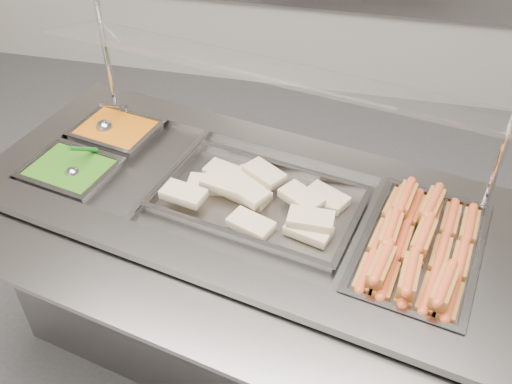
% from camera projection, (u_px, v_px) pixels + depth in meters
% --- Properties ---
extents(steam_counter, '(1.86, 1.11, 0.83)m').
position_uv_depth(steam_counter, '(245.00, 278.00, 2.12)').
color(steam_counter, slate).
rests_on(steam_counter, ground).
extents(tray_rail, '(1.67, 0.67, 0.05)m').
position_uv_depth(tray_rail, '(168.00, 307.00, 1.55)').
color(tray_rail, gray).
rests_on(tray_rail, steam_counter).
extents(sneeze_guard, '(1.55, 0.58, 0.41)m').
position_uv_depth(sneeze_guard, '(270.00, 73.00, 1.77)').
color(sneeze_guard, silver).
rests_on(sneeze_guard, steam_counter).
extents(pan_hotdogs, '(0.41, 0.56, 0.09)m').
position_uv_depth(pan_hotdogs, '(418.00, 256.00, 1.69)').
color(pan_hotdogs, gray).
rests_on(pan_hotdogs, steam_counter).
extents(pan_wraps, '(0.69, 0.49, 0.06)m').
position_uv_depth(pan_wraps, '(259.00, 203.00, 1.85)').
color(pan_wraps, gray).
rests_on(pan_wraps, steam_counter).
extents(pan_beans, '(0.32, 0.27, 0.09)m').
position_uv_depth(pan_beans, '(117.00, 137.00, 2.16)').
color(pan_beans, gray).
rests_on(pan_beans, steam_counter).
extents(pan_peas, '(0.32, 0.27, 0.09)m').
position_uv_depth(pan_peas, '(72.00, 177.00, 1.97)').
color(pan_peas, gray).
rests_on(pan_peas, steam_counter).
extents(hotdogs_in_buns, '(0.37, 0.52, 0.11)m').
position_uv_depth(hotdogs_in_buns, '(418.00, 247.00, 1.66)').
color(hotdogs_in_buns, '#9D6221').
rests_on(hotdogs_in_buns, pan_hotdogs).
extents(tortilla_wraps, '(0.60, 0.35, 0.06)m').
position_uv_depth(tortilla_wraps, '(261.00, 196.00, 1.83)').
color(tortilla_wraps, tan).
rests_on(tortilla_wraps, pan_wraps).
extents(ladle, '(0.07, 0.18, 0.14)m').
position_uv_depth(ladle, '(105.00, 126.00, 2.13)').
color(ladle, '#AEAFB3').
rests_on(ladle, pan_beans).
extents(serving_spoon, '(0.06, 0.16, 0.13)m').
position_uv_depth(serving_spoon, '(75.00, 169.00, 1.93)').
color(serving_spoon, '#AEAFB3').
rests_on(serving_spoon, pan_peas).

